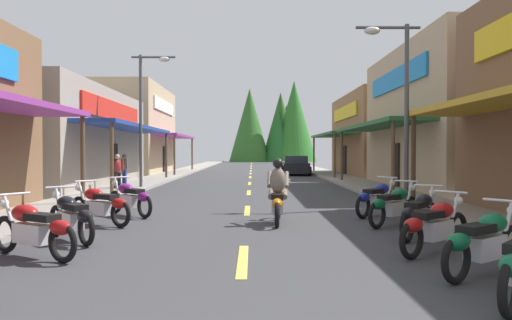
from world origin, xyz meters
TOP-DOWN VIEW (x-y plane):
  - ground at (0.00, 33.61)m, footprint 9.02×97.22m
  - sidewalk_left at (-5.64, 33.61)m, footprint 2.26×97.22m
  - sidewalk_right at (5.64, 33.61)m, footprint 2.26×97.22m
  - centerline_dashes at (0.00, 38.36)m, footprint 0.16×73.62m
  - storefront_left_middle at (-10.77, 25.20)m, footprint 9.88×13.80m
  - storefront_left_far at (-10.26, 39.49)m, footprint 8.83×11.60m
  - storefront_right_middle at (11.04, 23.22)m, footprint 10.41×11.96m
  - storefront_right_far at (11.15, 36.04)m, footprint 10.62×12.04m
  - streetlamp_left at (-4.62, 22.96)m, footprint 1.98×0.30m
  - streetlamp_right at (4.61, 15.64)m, footprint 1.98×0.30m
  - motorcycle_parked_right_1 at (3.38, 7.07)m, footprint 1.76×1.38m
  - motorcycle_parked_right_2 at (3.25, 8.60)m, footprint 1.68×1.47m
  - motorcycle_parked_right_3 at (3.52, 10.18)m, footprint 1.36×1.77m
  - motorcycle_parked_right_4 at (3.46, 11.80)m, footprint 1.62×1.54m
  - motorcycle_parked_right_5 at (3.48, 13.49)m, footprint 1.56×1.61m
  - motorcycle_parked_left_1 at (-3.40, 8.29)m, footprint 1.87×1.21m
  - motorcycle_parked_left_2 at (-3.35, 9.82)m, footprint 1.47×1.69m
  - motorcycle_parked_left_3 at (-3.43, 11.94)m, footprint 1.81×1.31m
  - motorcycle_parked_left_4 at (-3.13, 13.62)m, footprint 1.56×1.60m
  - rider_cruising_lead at (0.76, 12.16)m, footprint 0.60×2.14m
  - pedestrian_by_shop at (-5.71, 21.98)m, footprint 0.46×0.43m
  - pedestrian_strolling at (-6.28, 25.44)m, footprint 0.44×0.44m
  - parked_car_curbside at (3.31, 36.81)m, footprint 2.20×4.37m
  - treeline_backdrop at (4.39, 83.17)m, footprint 14.26×10.83m

SIDE VIEW (x-z plane):
  - ground at x=0.00m, z-range -0.10..0.00m
  - centerline_dashes at x=0.00m, z-range 0.00..0.01m
  - sidewalk_left at x=-5.64m, z-range 0.00..0.12m
  - sidewalk_right at x=5.64m, z-range 0.00..0.12m
  - motorcycle_parked_right_1 at x=3.38m, z-range -0.03..1.01m
  - motorcycle_parked_right_2 at x=3.25m, z-range -0.03..1.01m
  - motorcycle_parked_right_3 at x=3.52m, z-range -0.03..1.01m
  - motorcycle_parked_right_4 at x=3.46m, z-range -0.03..1.01m
  - motorcycle_parked_right_5 at x=3.48m, z-range -0.03..1.01m
  - motorcycle_parked_left_1 at x=-3.40m, z-range -0.03..1.01m
  - motorcycle_parked_left_2 at x=-3.35m, z-range -0.03..1.01m
  - motorcycle_parked_left_3 at x=-3.43m, z-range -0.03..1.01m
  - motorcycle_parked_left_4 at x=-3.13m, z-range -0.03..1.01m
  - rider_cruising_lead at x=0.76m, z-range -0.13..1.44m
  - parked_car_curbside at x=3.31m, z-range -0.01..1.39m
  - pedestrian_strolling at x=-6.28m, z-range 0.12..1.71m
  - pedestrian_by_shop at x=-5.71m, z-range 0.12..1.73m
  - storefront_left_middle at x=-10.77m, z-range 0.00..4.80m
  - storefront_right_far at x=11.15m, z-range 0.00..5.74m
  - storefront_right_middle at x=11.04m, z-range 0.00..6.47m
  - storefront_left_far at x=-10.26m, z-range 0.00..6.68m
  - streetlamp_right at x=4.61m, z-range 0.89..6.53m
  - streetlamp_left at x=-4.62m, z-range 0.92..7.00m
  - treeline_backdrop at x=4.39m, z-range -0.76..12.42m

